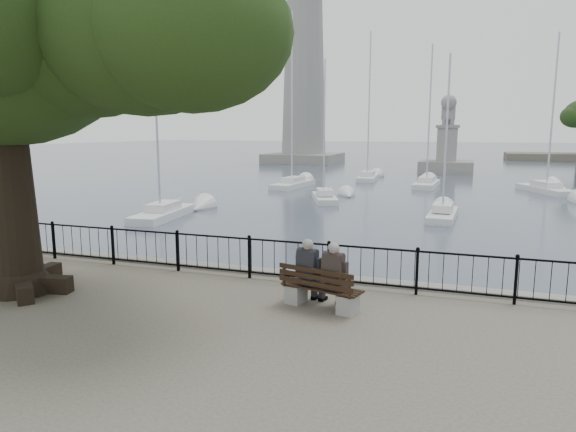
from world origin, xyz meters
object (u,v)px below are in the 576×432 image
at_px(person_left, 311,274).
at_px(person_right, 336,279).
at_px(lion_monument, 447,154).
at_px(tree, 34,26).
at_px(lighthouse, 304,71).
at_px(bench, 320,293).

distance_m(person_left, person_right, 0.60).
xyz_separation_m(person_right, lion_monument, (0.45, 48.97, 0.43)).
distance_m(tree, lion_monument, 50.59).
distance_m(person_left, lighthouse, 64.72).
bearing_deg(lion_monument, person_right, -90.52).
bearing_deg(lighthouse, lion_monument, -31.09).
xyz_separation_m(bench, lighthouse, (-19.23, 61.05, 11.41)).
xyz_separation_m(bench, person_left, (-0.25, 0.17, 0.34)).
height_order(bench, tree, tree).
height_order(bench, lion_monument, lion_monument).
relative_size(bench, lion_monument, 0.21).
xyz_separation_m(lighthouse, lion_monument, (20.00, -12.06, -10.64)).
xyz_separation_m(tree, lighthouse, (-13.33, 61.99, 6.02)).
distance_m(person_right, tree, 8.07).
xyz_separation_m(bench, tree, (-5.90, -0.95, 5.39)).
xyz_separation_m(person_left, person_right, (0.58, -0.15, 0.00)).
xyz_separation_m(bench, person_right, (0.33, 0.02, 0.34)).
bearing_deg(lighthouse, person_right, -72.24).
bearing_deg(person_right, lion_monument, 89.48).
bearing_deg(person_right, lighthouse, 107.76).
xyz_separation_m(person_left, lighthouse, (-18.97, 60.88, 11.07)).
height_order(person_right, lion_monument, lion_monument).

